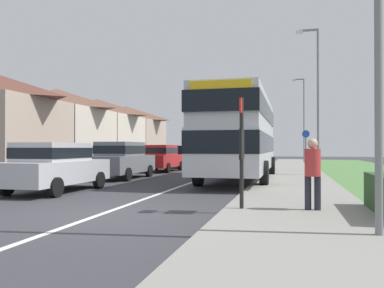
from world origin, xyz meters
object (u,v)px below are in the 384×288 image
object	(u,v)px
parked_car_silver	(55,165)
parked_car_black	(185,156)
bus_stop_sign	(242,145)
cycle_route_sign	(306,148)
double_decker_bus	(240,133)
pedestrian_at_stop	(313,170)
street_lamp_far	(303,115)
street_lamp_mid	(316,92)
parked_car_grey	(122,159)
parked_car_red	(161,157)

from	to	relation	value
parked_car_silver	parked_car_black	xyz separation A→B (m)	(-0.00, 16.49, -0.01)
bus_stop_sign	cycle_route_sign	xyz separation A→B (m)	(1.95, 15.69, -0.11)
double_decker_bus	pedestrian_at_stop	distance (m)	9.08
parked_car_silver	street_lamp_far	bearing A→B (deg)	72.20
parked_car_black	street_lamp_mid	size ratio (longest dim) A/B	0.57
parked_car_grey	street_lamp_mid	distance (m)	10.24
double_decker_bus	pedestrian_at_stop	xyz separation A→B (m)	(2.66, -8.60, -1.17)
pedestrian_at_stop	street_lamp_far	distance (m)	30.12
parked_car_red	bus_stop_sign	distance (m)	15.76
pedestrian_at_stop	bus_stop_sign	bearing A→B (deg)	-174.33
parked_car_red	parked_car_black	distance (m)	5.01
parked_car_silver	parked_car_red	size ratio (longest dim) A/B	1.00
bus_stop_sign	street_lamp_far	xyz separation A→B (m)	(2.22, 30.04, 3.05)
street_lamp_mid	street_lamp_far	size ratio (longest dim) A/B	0.93
street_lamp_mid	parked_car_silver	bearing A→B (deg)	-134.00
parked_car_black	pedestrian_at_stop	world-z (taller)	pedestrian_at_stop
parked_car_grey	parked_car_red	world-z (taller)	parked_car_grey
parked_car_black	parked_car_silver	bearing A→B (deg)	-90.00
parked_car_red	pedestrian_at_stop	bearing A→B (deg)	-59.74
parked_car_grey	street_lamp_mid	bearing A→B (deg)	20.72
bus_stop_sign	cycle_route_sign	world-z (taller)	bus_stop_sign
parked_car_grey	pedestrian_at_stop	xyz separation A→B (m)	(8.26, -8.36, 0.03)
street_lamp_far	parked_car_red	bearing A→B (deg)	-119.46
pedestrian_at_stop	street_lamp_far	size ratio (longest dim) A/B	0.21
bus_stop_sign	pedestrian_at_stop	bearing A→B (deg)	5.67
parked_car_grey	double_decker_bus	bearing A→B (deg)	2.46
parked_car_grey	bus_stop_sign	world-z (taller)	bus_stop_sign
cycle_route_sign	double_decker_bus	bearing A→B (deg)	-113.99
bus_stop_sign	street_lamp_mid	size ratio (longest dim) A/B	0.35
parked_car_silver	parked_car_black	size ratio (longest dim) A/B	1.03
double_decker_bus	pedestrian_at_stop	world-z (taller)	double_decker_bus
bus_stop_sign	parked_car_red	bearing A→B (deg)	115.18
parked_car_silver	street_lamp_far	world-z (taller)	street_lamp_far
cycle_route_sign	parked_car_silver	bearing A→B (deg)	-123.31
cycle_route_sign	pedestrian_at_stop	bearing A→B (deg)	-91.58
parked_car_silver	street_lamp_mid	world-z (taller)	street_lamp_mid
parked_car_red	double_decker_bus	bearing A→B (deg)	-44.64
parked_car_silver	street_lamp_mid	bearing A→B (deg)	46.00
parked_car_red	street_lamp_mid	distance (m)	9.90
double_decker_bus	parked_car_silver	size ratio (longest dim) A/B	2.37
parked_car_red	parked_car_black	size ratio (longest dim) A/B	1.03
parked_car_silver	pedestrian_at_stop	size ratio (longest dim) A/B	2.62
double_decker_bus	parked_car_black	xyz separation A→B (m)	(-5.40, 10.51, -1.25)
bus_stop_sign	street_lamp_far	size ratio (longest dim) A/B	0.32
parked_car_grey	cycle_route_sign	size ratio (longest dim) A/B	1.75
cycle_route_sign	parked_car_black	bearing A→B (deg)	157.18
pedestrian_at_stop	street_lamp_far	bearing A→B (deg)	88.68
parked_car_red	pedestrian_at_stop	xyz separation A→B (m)	(8.23, -14.10, 0.07)
cycle_route_sign	street_lamp_mid	xyz separation A→B (m)	(0.36, -3.75, 2.87)
parked_car_black	bus_stop_sign	world-z (taller)	bus_stop_sign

